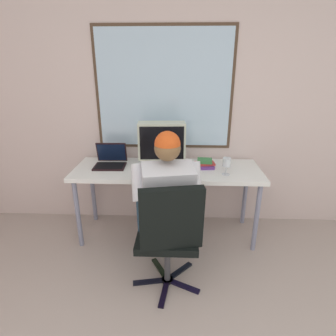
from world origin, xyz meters
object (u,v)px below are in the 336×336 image
at_px(wine_glass, 227,163).
at_px(laptop, 111,160).
at_px(crt_monitor, 162,142).
at_px(desk, 167,174).
at_px(book_stack, 205,164).
at_px(office_chair, 169,231).
at_px(person_seated, 165,201).

bearing_deg(wine_glass, laptop, 169.52).
bearing_deg(crt_monitor, desk, -38.45).
height_order(desk, book_stack, book_stack).
bearing_deg(crt_monitor, office_chair, -82.94).
bearing_deg(office_chair, laptop, 125.77).
xyz_separation_m(crt_monitor, laptop, (-0.53, 0.02, -0.20)).
relative_size(crt_monitor, wine_glass, 2.82).
distance_m(wine_glass, book_stack, 0.27).
bearing_deg(person_seated, wine_glass, 36.34).
xyz_separation_m(office_chair, book_stack, (0.32, 0.85, 0.23)).
relative_size(office_chair, book_stack, 4.60).
xyz_separation_m(office_chair, crt_monitor, (-0.11, 0.85, 0.46)).
bearing_deg(laptop, book_stack, -1.71).
height_order(desk, laptop, laptop).
relative_size(desk, crt_monitor, 3.95).
bearing_deg(person_seated, laptop, 133.76).
bearing_deg(wine_glass, office_chair, -127.24).
bearing_deg(desk, book_stack, 5.90).
height_order(crt_monitor, wine_glass, crt_monitor).
bearing_deg(laptop, wine_glass, -10.48).
xyz_separation_m(person_seated, wine_glass, (0.55, 0.40, 0.19)).
relative_size(person_seated, book_stack, 6.16).
bearing_deg(office_chair, book_stack, 69.10).
bearing_deg(laptop, crt_monitor, -2.57).
height_order(person_seated, laptop, person_seated).
bearing_deg(wine_glass, book_stack, 135.08).
bearing_deg(desk, office_chair, -86.41).
relative_size(office_chair, crt_monitor, 2.06).
distance_m(desk, wine_glass, 0.60).
distance_m(person_seated, crt_monitor, 0.68).
height_order(desk, office_chair, office_chair).
relative_size(person_seated, crt_monitor, 2.76).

